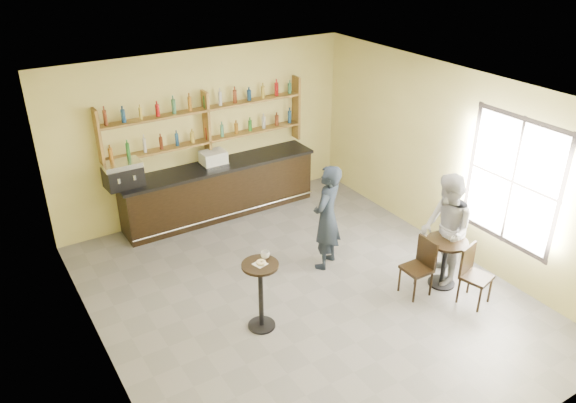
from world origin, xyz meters
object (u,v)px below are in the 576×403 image
man_main (327,217)px  patron_second (446,230)px  chair_south (477,277)px  bar_counter (220,189)px  pedestal_table (261,296)px  pastry_case (213,159)px  chair_west (417,268)px  cafe_table (444,262)px  espresso_machine (123,174)px

man_main → patron_second: 1.89m
chair_south → man_main: bearing=107.7°
bar_counter → pedestal_table: size_ratio=3.67×
pastry_case → pedestal_table: 3.64m
pedestal_table → chair_west: bearing=-13.2°
chair_west → patron_second: (0.63, 0.08, 0.46)m
chair_west → patron_second: size_ratio=0.51×
pastry_case → cafe_table: pastry_case is taller
pedestal_table → espresso_machine: bearing=103.1°
cafe_table → chair_south: (0.05, -0.60, 0.06)m
bar_counter → espresso_machine: size_ratio=6.15×
pedestal_table → patron_second: size_ratio=0.58×
espresso_machine → man_main: (2.53, -2.61, -0.38)m
man_main → chair_south: bearing=91.1°
bar_counter → patron_second: 4.46m
chair_west → patron_second: patron_second is taller
cafe_table → chair_south: 0.61m
chair_west → patron_second: bearing=97.8°
cafe_table → bar_counter: bearing=115.8°
bar_counter → pastry_case: 0.68m
man_main → chair_west: 1.64m
pedestal_table → cafe_table: bearing=-11.7°
chair_south → cafe_table: bearing=79.9°
chair_south → patron_second: 0.85m
pastry_case → espresso_machine: bearing=174.7°
chair_south → patron_second: bearing=73.2°
espresso_machine → chair_west: espresso_machine is taller
bar_counter → espresso_machine: bearing=180.0°
bar_counter → man_main: man_main is taller
pedestal_table → man_main: man_main is taller
cafe_table → patron_second: size_ratio=0.44×
pedestal_table → chair_south: size_ratio=1.14×
espresso_machine → pastry_case: bearing=-4.0°
bar_counter → cafe_table: bar_counter is taller
pastry_case → man_main: size_ratio=0.26×
bar_counter → chair_west: (1.42, -4.02, -0.07)m
espresso_machine → cafe_table: (3.79, -4.07, -0.88)m
chair_west → chair_south: 0.88m
pastry_case → cafe_table: 4.63m
espresso_machine → patron_second: size_ratio=0.35×
pastry_case → patron_second: size_ratio=0.26×
chair_west → chair_south: chair_south is taller
man_main → chair_south: 2.48m
cafe_table → man_main: bearing=130.8°
pedestal_table → patron_second: bearing=-9.2°
pedestal_table → chair_west: size_ratio=1.15×
pedestal_table → cafe_table: (2.99, -0.62, -0.13)m
bar_counter → espresso_machine: 1.97m
chair_west → chair_south: (0.60, -0.65, 0.00)m
espresso_machine → chair_west: 5.23m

